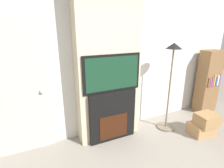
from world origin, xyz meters
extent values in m
cube|color=silver|center=(0.00, 2.03, 1.35)|extent=(6.00, 0.06, 2.70)
cube|color=beige|center=(0.00, 1.84, 1.35)|extent=(1.06, 0.31, 2.70)
cube|color=black|center=(0.00, 1.69, 0.44)|extent=(0.81, 0.14, 0.88)
cube|color=#33160A|center=(0.00, 1.61, 0.26)|extent=(0.50, 0.01, 0.42)
cube|color=black|center=(0.00, 1.69, 1.18)|extent=(0.96, 0.06, 0.60)
cube|color=#143823|center=(0.00, 1.65, 1.18)|extent=(0.89, 0.01, 0.53)
cylinder|color=#726651|center=(1.09, 1.55, 0.01)|extent=(0.33, 0.33, 0.03)
cylinder|color=#726651|center=(1.09, 1.55, 0.77)|extent=(0.03, 0.03, 1.49)
cone|color=black|center=(1.09, 1.55, 1.57)|extent=(0.28, 0.28, 0.10)
cube|color=tan|center=(1.54, 1.12, 0.10)|extent=(0.47, 0.37, 0.20)
cube|color=#A37A4C|center=(1.56, 1.06, 0.31)|extent=(0.39, 0.33, 0.21)
cube|color=brown|center=(2.44, 1.78, 0.70)|extent=(0.47, 0.28, 1.40)
cube|color=brown|center=(2.27, 1.63, 0.74)|extent=(0.04, 0.02, 0.20)
cube|color=#994C84|center=(2.32, 1.63, 0.73)|extent=(0.04, 0.02, 0.19)
cube|color=#994C84|center=(2.38, 1.63, 0.74)|extent=(0.04, 0.02, 0.21)
cube|color=gold|center=(2.44, 1.63, 0.77)|extent=(0.04, 0.02, 0.25)
cube|color=#234799|center=(2.50, 1.63, 0.73)|extent=(0.05, 0.02, 0.18)
cube|color=white|center=(2.55, 1.63, 0.75)|extent=(0.04, 0.02, 0.23)
cube|color=#994C84|center=(2.61, 1.63, 0.76)|extent=(0.03, 0.02, 0.25)
cube|color=#BCB7AD|center=(-1.33, 1.98, 0.99)|extent=(0.82, 0.04, 1.98)
sphere|color=silver|center=(-1.04, 1.94, 0.95)|extent=(0.06, 0.06, 0.06)
camera|label=1|loc=(-1.12, -0.71, 1.86)|focal=28.00mm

